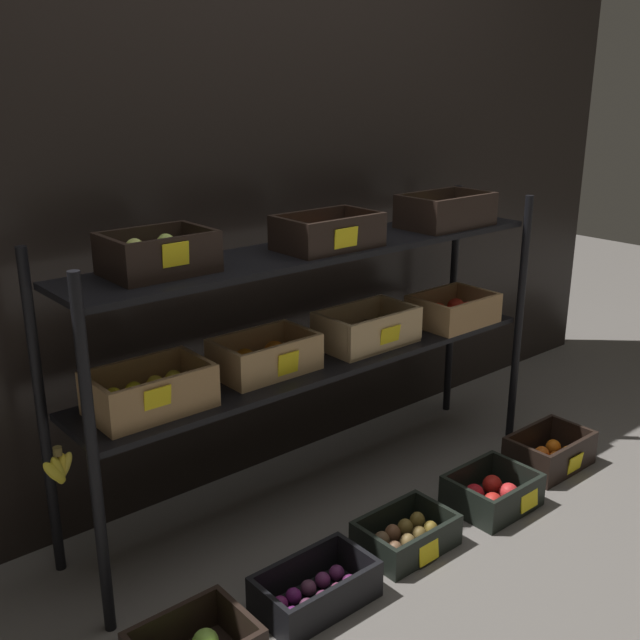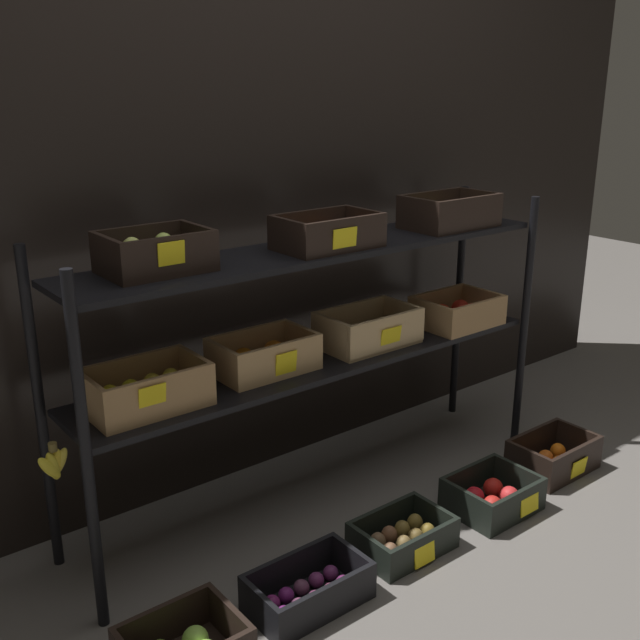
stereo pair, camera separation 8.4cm
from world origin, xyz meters
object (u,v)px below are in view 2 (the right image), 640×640
crate_ground_kiwi (403,538)px  crate_ground_tangerine (553,458)px  display_rack (319,308)px  crate_ground_plum (308,591)px  crate_ground_apple_red (492,497)px

crate_ground_kiwi → crate_ground_tangerine: 0.83m
display_rack → crate_ground_tangerine: display_rack is taller
crate_ground_plum → crate_ground_apple_red: (0.83, -0.00, 0.00)m
crate_ground_plum → crate_ground_apple_red: size_ratio=1.17×
crate_ground_plum → crate_ground_tangerine: size_ratio=1.06×
crate_ground_kiwi → crate_ground_apple_red: 0.42m
crate_ground_apple_red → display_rack: bearing=131.8°
display_rack → crate_ground_plum: bearing=-131.2°
display_rack → crate_ground_kiwi: bearing=-90.5°
crate_ground_kiwi → crate_ground_apple_red: crate_ground_apple_red is taller
crate_ground_tangerine → display_rack: bearing=152.3°
crate_ground_tangerine → crate_ground_apple_red: bearing=-175.1°
display_rack → crate_ground_tangerine: (0.83, -0.43, -0.67)m
crate_ground_plum → crate_ground_apple_red: 0.83m
crate_ground_plum → display_rack: bearing=48.8°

